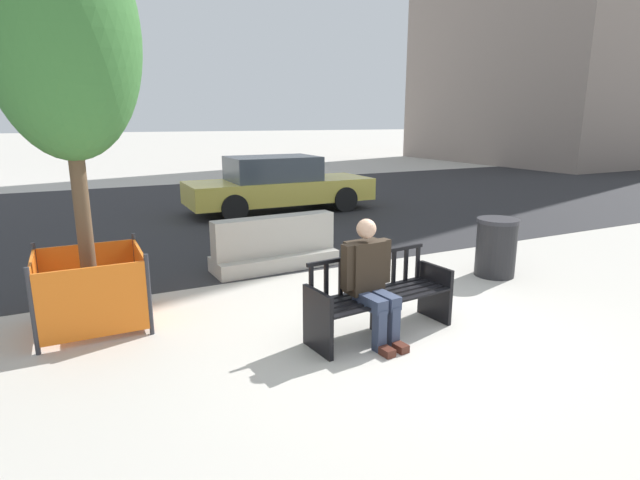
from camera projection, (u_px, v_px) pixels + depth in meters
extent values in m
plane|color=#B7B2A8|center=(409.00, 338.00, 5.45)|extent=(200.00, 200.00, 0.00)
cube|color=#28282B|center=(209.00, 211.00, 13.02)|extent=(120.00, 12.00, 0.01)
cube|color=black|center=(318.00, 322.00, 5.05)|extent=(0.10, 0.52, 0.66)
cube|color=black|center=(435.00, 292.00, 5.90)|extent=(0.10, 0.52, 0.66)
cube|color=black|center=(381.00, 315.00, 5.50)|extent=(0.07, 0.33, 0.45)
cube|color=black|center=(395.00, 302.00, 5.26)|extent=(1.60, 0.23, 0.02)
cube|color=black|center=(388.00, 299.00, 5.35)|extent=(1.60, 0.23, 0.02)
cube|color=black|center=(381.00, 296.00, 5.45)|extent=(1.60, 0.23, 0.02)
cube|color=black|center=(375.00, 293.00, 5.54)|extent=(1.60, 0.23, 0.02)
cube|color=black|center=(368.00, 290.00, 5.63)|extent=(1.60, 0.23, 0.02)
cube|color=black|center=(369.00, 254.00, 5.55)|extent=(1.60, 0.20, 0.04)
cube|color=black|center=(311.00, 284.00, 5.20)|extent=(0.05, 0.03, 0.38)
cube|color=black|center=(326.00, 281.00, 5.30)|extent=(0.05, 0.03, 0.38)
cube|color=black|center=(341.00, 278.00, 5.40)|extent=(0.05, 0.03, 0.38)
cube|color=black|center=(355.00, 275.00, 5.50)|extent=(0.05, 0.03, 0.38)
cube|color=black|center=(368.00, 272.00, 5.59)|extent=(0.05, 0.03, 0.38)
cube|color=black|center=(381.00, 270.00, 5.69)|extent=(0.05, 0.03, 0.38)
cube|color=black|center=(394.00, 267.00, 5.79)|extent=(0.05, 0.03, 0.38)
cube|color=black|center=(406.00, 265.00, 5.89)|extent=(0.05, 0.03, 0.38)
cube|color=black|center=(418.00, 263.00, 5.99)|extent=(0.05, 0.03, 0.38)
cube|color=black|center=(319.00, 293.00, 4.96)|extent=(0.10, 0.46, 0.03)
cube|color=black|center=(438.00, 267.00, 5.81)|extent=(0.10, 0.46, 0.03)
cube|color=#2D2319|center=(364.00, 267.00, 5.33)|extent=(0.42, 0.28, 0.56)
sphere|color=tan|center=(366.00, 229.00, 5.21)|extent=(0.21, 0.21, 0.21)
cube|color=#333D56|center=(370.00, 302.00, 5.17)|extent=(0.18, 0.45, 0.14)
cube|color=#333D56|center=(383.00, 299.00, 5.26)|extent=(0.18, 0.45, 0.14)
cube|color=#333D56|center=(379.00, 330.00, 5.09)|extent=(0.12, 0.12, 0.45)
cube|color=#333D56|center=(393.00, 327.00, 5.18)|extent=(0.12, 0.12, 0.45)
cube|color=#4C2319|center=(384.00, 350.00, 5.07)|extent=(0.14, 0.27, 0.08)
cube|color=#4C2319|center=(397.00, 346.00, 5.16)|extent=(0.14, 0.27, 0.08)
cube|color=#2D2319|center=(347.00, 267.00, 5.16)|extent=(0.10, 0.13, 0.48)
cube|color=#2D2319|center=(384.00, 260.00, 5.42)|extent=(0.10, 0.13, 0.48)
cube|color=#ADA89E|center=(275.00, 261.00, 8.00)|extent=(2.03, 0.77, 0.24)
cube|color=#ADA89E|center=(274.00, 235.00, 7.90)|extent=(2.01, 0.39, 0.60)
cylinder|color=brown|center=(84.00, 221.00, 5.50)|extent=(0.17, 0.17, 2.45)
ellipsoid|color=#387033|center=(62.00, 36.00, 5.05)|extent=(1.53, 1.53, 2.52)
cylinder|color=#2D2D33|center=(32.00, 312.00, 4.95)|extent=(0.05, 0.05, 0.92)
cylinder|color=#2D2D33|center=(149.00, 295.00, 5.44)|extent=(0.05, 0.05, 0.92)
cylinder|color=#2D2D33|center=(38.00, 280.00, 5.92)|extent=(0.05, 0.05, 0.92)
cylinder|color=#2D2D33|center=(136.00, 268.00, 6.40)|extent=(0.05, 0.05, 0.92)
cube|color=orange|center=(93.00, 303.00, 5.20)|extent=(1.11, 0.03, 0.77)
cube|color=orange|center=(89.00, 274.00, 6.16)|extent=(1.11, 0.03, 0.77)
cube|color=orange|center=(35.00, 295.00, 5.44)|extent=(0.03, 1.11, 0.77)
cube|color=orange|center=(142.00, 280.00, 5.92)|extent=(0.03, 1.11, 0.77)
cube|color=#DBC64C|center=(280.00, 190.00, 12.87)|extent=(4.75, 1.74, 0.56)
cube|color=#38424C|center=(273.00, 168.00, 12.65)|extent=(2.21, 1.52, 0.60)
cylinder|color=black|center=(318.00, 192.00, 14.25)|extent=(0.64, 0.22, 0.64)
cylinder|color=black|center=(345.00, 199.00, 12.85)|extent=(0.64, 0.22, 0.64)
cylinder|color=black|center=(216.00, 198.00, 12.99)|extent=(0.64, 0.22, 0.64)
cylinder|color=black|center=(234.00, 208.00, 11.59)|extent=(0.64, 0.22, 0.64)
cylinder|color=#232326|center=(496.00, 249.00, 7.54)|extent=(0.59, 0.59, 0.82)
cylinder|color=#2D2D33|center=(498.00, 221.00, 7.44)|extent=(0.62, 0.62, 0.06)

